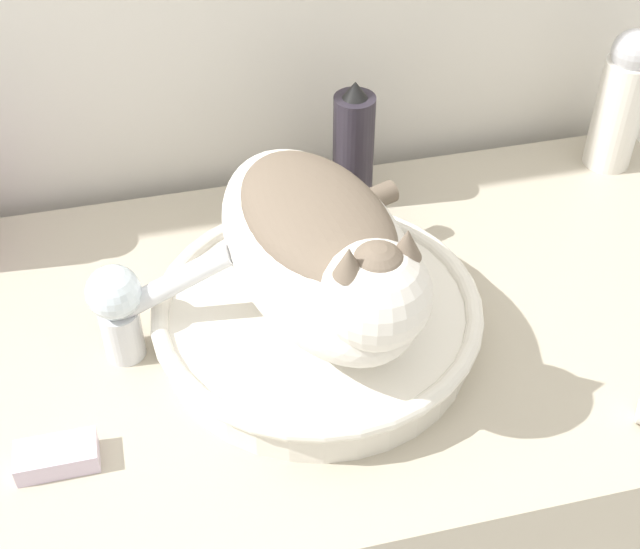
{
  "coord_description": "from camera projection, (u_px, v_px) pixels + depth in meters",
  "views": [
    {
      "loc": [
        -0.18,
        -0.41,
        1.6
      ],
      "look_at": [
        -0.03,
        0.25,
        0.98
      ],
      "focal_mm": 50.0,
      "sensor_mm": 36.0,
      "label": 1
    }
  ],
  "objects": [
    {
      "name": "vanity_counter",
      "position": [
        331.0,
        528.0,
        1.32
      ],
      "size": [
        1.04,
        0.57,
        0.87
      ],
      "color": "#B2A893",
      "rests_on": "ground_plane"
    },
    {
      "name": "sink_basin",
      "position": [
        317.0,
        318.0,
        0.98
      ],
      "size": [
        0.36,
        0.36,
        0.06
      ],
      "color": "white",
      "rests_on": "vanity_counter"
    },
    {
      "name": "cat",
      "position": [
        323.0,
        248.0,
        0.9
      ],
      "size": [
        0.25,
        0.35,
        0.18
      ],
      "rotation": [
        0.0,
        0.0,
        4.91
      ],
      "color": "silver",
      "rests_on": "sink_basin"
    },
    {
      "name": "faucet",
      "position": [
        128.0,
        303.0,
        0.94
      ],
      "size": [
        0.16,
        0.06,
        0.15
      ],
      "rotation": [
        0.0,
        0.0,
        -0.13
      ],
      "color": "silver",
      "rests_on": "vanity_counter"
    },
    {
      "name": "hairspray_can_black",
      "position": [
        353.0,
        148.0,
        1.14
      ],
      "size": [
        0.05,
        0.05,
        0.18
      ],
      "color": "#28232D",
      "rests_on": "vanity_counter"
    },
    {
      "name": "lotion_bottle_white",
      "position": [
        621.0,
        100.0,
        1.19
      ],
      "size": [
        0.06,
        0.06,
        0.2
      ],
      "color": "white",
      "rests_on": "vanity_counter"
    },
    {
      "name": "soap_bar",
      "position": [
        57.0,
        456.0,
        0.87
      ],
      "size": [
        0.08,
        0.04,
        0.02
      ],
      "color": "silver",
      "rests_on": "vanity_counter"
    }
  ]
}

